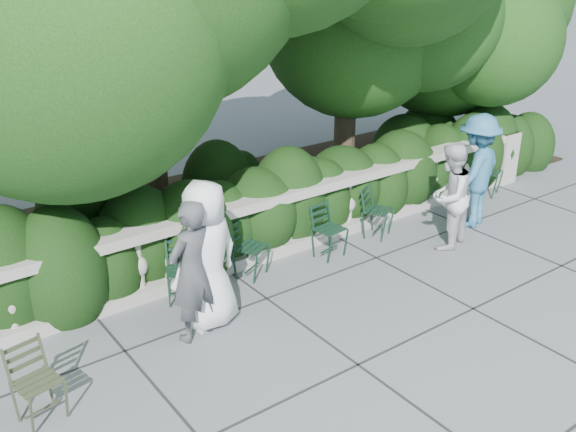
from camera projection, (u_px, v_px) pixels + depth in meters
ground at (334, 313)px, 8.20m from camera, size 90.00×90.00×0.00m
balustrade at (255, 231)px, 9.33m from camera, size 12.00×0.44×1.00m
shrub_hedge at (215, 233)px, 10.41m from camera, size 15.00×2.60×1.70m
chair_b at (260, 278)px, 9.04m from camera, size 0.61×0.63×0.84m
chair_c at (184, 306)px, 8.34m from camera, size 0.61×0.63×0.84m
chair_d at (385, 238)px, 10.25m from camera, size 0.61×0.62×0.84m
chair_e at (336, 259)px, 9.56m from camera, size 0.50×0.53×0.84m
chair_f at (494, 196)px, 11.94m from camera, size 0.59×0.61×0.84m
chair_weathered at (51, 426)px, 6.29m from camera, size 0.52×0.56×0.84m
person_businessman at (207, 256)px, 7.61m from camera, size 1.00×0.74×1.87m
person_woman_grey at (192, 271)px, 7.38m from camera, size 0.73×0.58×1.75m
person_casual_man at (449, 197)px, 9.66m from camera, size 0.95×0.84×1.65m
person_older_blue at (476, 171)px, 10.39m from camera, size 1.35×0.97×1.88m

